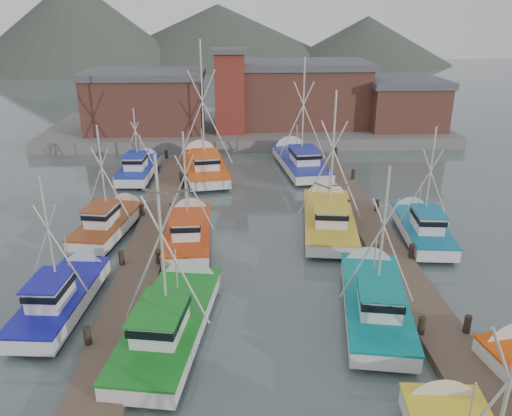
{
  "coord_description": "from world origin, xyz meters",
  "views": [
    {
      "loc": [
        -1.93,
        -19.46,
        13.25
      ],
      "look_at": [
        -0.57,
        7.37,
        2.6
      ],
      "focal_mm": 35.0,
      "sensor_mm": 36.0,
      "label": 1
    }
  ],
  "objects_px": {
    "boat_4": "(173,318)",
    "boat_12": "(204,165)",
    "boat_8": "(189,231)",
    "lookout_tower": "(230,91)"
  },
  "relations": [
    {
      "from": "lookout_tower",
      "to": "boat_12",
      "type": "relative_size",
      "value": 0.7
    },
    {
      "from": "lookout_tower",
      "to": "boat_12",
      "type": "bearing_deg",
      "value": -102.6
    },
    {
      "from": "boat_4",
      "to": "boat_8",
      "type": "distance_m",
      "value": 9.37
    },
    {
      "from": "boat_4",
      "to": "lookout_tower",
      "type": "bearing_deg",
      "value": 94.99
    },
    {
      "from": "lookout_tower",
      "to": "boat_4",
      "type": "relative_size",
      "value": 0.88
    },
    {
      "from": "boat_4",
      "to": "boat_12",
      "type": "distance_m",
      "value": 23.24
    },
    {
      "from": "boat_8",
      "to": "lookout_tower",
      "type": "bearing_deg",
      "value": 82.21
    },
    {
      "from": "boat_4",
      "to": "boat_12",
      "type": "relative_size",
      "value": 0.8
    },
    {
      "from": "boat_4",
      "to": "boat_8",
      "type": "bearing_deg",
      "value": 99.43
    },
    {
      "from": "lookout_tower",
      "to": "boat_8",
      "type": "relative_size",
      "value": 1.0
    }
  ]
}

